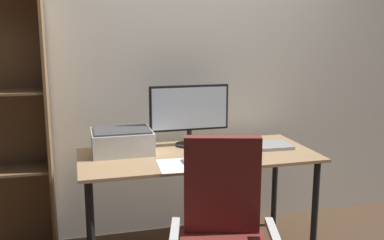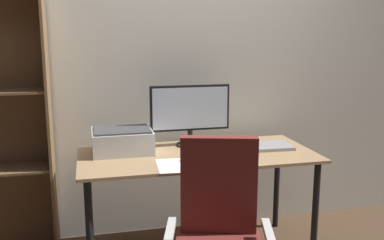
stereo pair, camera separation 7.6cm
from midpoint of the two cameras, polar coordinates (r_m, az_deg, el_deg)
back_wall at (r=3.34m, az=-0.84°, el=7.35°), size 6.40×0.10×2.60m
desk at (r=2.94m, az=1.49°, el=-5.96°), size 1.57×0.72×0.74m
monitor at (r=3.07m, az=0.47°, el=1.18°), size 0.57×0.20×0.43m
keyboard at (r=2.74m, az=2.61°, el=-5.26°), size 0.29×0.12×0.02m
mouse at (r=2.78m, az=6.57°, el=-4.92°), size 0.08×0.11×0.03m
coffee_mug at (r=2.91m, az=3.92°, el=-3.49°), size 0.10×0.08×0.10m
laptop at (r=3.11m, az=10.64°, el=-3.40°), size 0.33×0.24×0.02m
printer at (r=2.97m, az=-8.42°, el=-2.64°), size 0.40×0.34×0.16m
paper_sheet at (r=2.66m, az=-1.48°, el=-5.98°), size 0.23×0.31×0.00m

